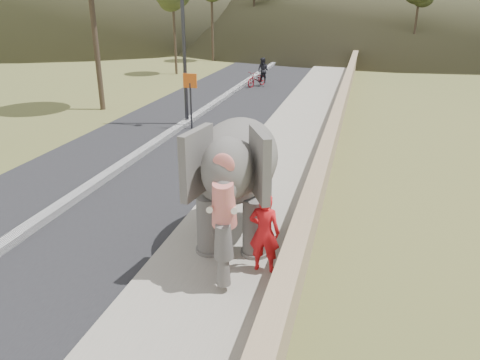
# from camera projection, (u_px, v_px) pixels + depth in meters

# --- Properties ---
(ground) EXTENTS (160.00, 160.00, 0.00)m
(ground) POSITION_uv_depth(u_px,v_px,m) (214.00, 279.00, 9.56)
(ground) COLOR olive
(ground) RESTS_ON ground
(road) EXTENTS (7.00, 120.00, 0.03)m
(road) POSITION_uv_depth(u_px,v_px,m) (174.00, 133.00, 19.75)
(road) COLOR black
(road) RESTS_ON ground
(median) EXTENTS (0.35, 120.00, 0.22)m
(median) POSITION_uv_depth(u_px,v_px,m) (174.00, 131.00, 19.71)
(median) COLOR black
(median) RESTS_ON ground
(walkway) EXTENTS (3.00, 120.00, 0.15)m
(walkway) POSITION_uv_depth(u_px,v_px,m) (291.00, 140.00, 18.53)
(walkway) COLOR #9E9687
(walkway) RESTS_ON ground
(parapet) EXTENTS (0.30, 120.00, 1.10)m
(parapet) POSITION_uv_depth(u_px,v_px,m) (334.00, 132.00, 17.97)
(parapet) COLOR tan
(parapet) RESTS_ON ground
(lamppost) EXTENTS (1.76, 0.36, 8.00)m
(lamppost) POSITION_uv_depth(u_px,v_px,m) (189.00, 10.00, 19.33)
(lamppost) COLOR #303035
(lamppost) RESTS_ON ground
(signboard) EXTENTS (0.60, 0.08, 2.40)m
(signboard) POSITION_uv_depth(u_px,v_px,m) (190.00, 92.00, 19.78)
(signboard) COLOR #2D2D33
(signboard) RESTS_ON ground
(elephant_and_man) EXTENTS (2.59, 4.25, 2.89)m
(elephant_and_man) POSITION_uv_depth(u_px,v_px,m) (237.00, 177.00, 10.56)
(elephant_and_man) COLOR #66625C
(elephant_and_man) RESTS_ON ground
(motorcyclist) EXTENTS (1.52, 1.95, 1.83)m
(motorcyclist) POSITION_uv_depth(u_px,v_px,m) (259.00, 76.00, 29.74)
(motorcyclist) COLOR maroon
(motorcyclist) RESTS_ON ground
(trees) EXTENTS (47.64, 43.87, 9.37)m
(trees) POSITION_uv_depth(u_px,v_px,m) (293.00, 20.00, 32.71)
(trees) COLOR #473828
(trees) RESTS_ON ground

